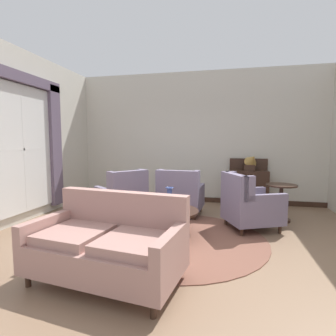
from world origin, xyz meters
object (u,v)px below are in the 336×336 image
(settee, at_px, (108,245))
(sideboard, at_px, (248,186))
(gramophone, at_px, (251,162))
(armchair_near_sideboard, at_px, (248,205))
(side_table, at_px, (281,199))
(armchair_foreground_right, at_px, (123,199))
(porcelain_vase, at_px, (170,200))
(armchair_near_window, at_px, (180,196))
(coffee_table, at_px, (168,214))

(settee, height_order, sideboard, sideboard)
(sideboard, relative_size, gramophone, 2.45)
(armchair_near_sideboard, relative_size, gramophone, 2.37)
(armchair_near_sideboard, relative_size, side_table, 1.53)
(side_table, xyz_separation_m, gramophone, (-0.48, 1.01, 0.64))
(armchair_foreground_right, bearing_deg, porcelain_vase, 96.19)
(porcelain_vase, relative_size, armchair_near_sideboard, 0.33)
(armchair_near_sideboard, distance_m, side_table, 0.93)
(sideboard, bearing_deg, armchair_near_window, -141.71)
(armchair_near_window, height_order, armchair_foreground_right, armchair_foreground_right)
(settee, distance_m, armchair_foreground_right, 2.28)
(side_table, bearing_deg, coffee_table, -145.92)
(porcelain_vase, height_order, sideboard, sideboard)
(coffee_table, xyz_separation_m, porcelain_vase, (0.02, 0.03, 0.22))
(armchair_foreground_right, bearing_deg, armchair_near_sideboard, 126.99)
(porcelain_vase, bearing_deg, coffee_table, -121.79)
(armchair_near_window, bearing_deg, coffee_table, 94.95)
(armchair_near_window, xyz_separation_m, armchair_foreground_right, (-1.04, -0.57, 0.02))
(sideboard, bearing_deg, side_table, -64.37)
(porcelain_vase, distance_m, side_table, 2.32)
(settee, height_order, side_table, settee)
(porcelain_vase, height_order, settee, settee)
(gramophone, bearing_deg, armchair_near_sideboard, -95.95)
(porcelain_vase, relative_size, sideboard, 0.32)
(armchair_near_window, height_order, armchair_near_sideboard, armchair_near_sideboard)
(side_table, relative_size, gramophone, 1.55)
(side_table, bearing_deg, settee, -129.47)
(coffee_table, bearing_deg, gramophone, 57.84)
(side_table, relative_size, sideboard, 0.63)
(armchair_near_window, relative_size, side_table, 1.36)
(gramophone, bearing_deg, settee, -115.53)
(coffee_table, height_order, armchair_near_window, armchair_near_window)
(armchair_foreground_right, distance_m, side_table, 3.06)
(armchair_near_window, relative_size, sideboard, 0.86)
(armchair_near_window, distance_m, sideboard, 1.83)
(armchair_near_sideboard, bearing_deg, side_table, -69.36)
(gramophone, bearing_deg, side_table, -64.52)
(coffee_table, bearing_deg, settee, -103.42)
(sideboard, bearing_deg, coffee_table, -120.48)
(coffee_table, xyz_separation_m, armchair_foreground_right, (-1.06, 0.70, 0.06))
(armchair_near_sideboard, bearing_deg, coffee_table, 92.29)
(porcelain_vase, relative_size, side_table, 0.51)
(armchair_near_window, xyz_separation_m, gramophone, (1.48, 1.05, 0.66))
(coffee_table, distance_m, sideboard, 2.79)
(armchair_near_window, bearing_deg, side_table, -174.75)
(coffee_table, relative_size, gramophone, 2.12)
(coffee_table, xyz_separation_m, gramophone, (1.46, 2.32, 0.70))
(armchair_near_sideboard, bearing_deg, gramophone, -30.57)
(gramophone, bearing_deg, coffee_table, -122.16)
(side_table, bearing_deg, gramophone, 115.48)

